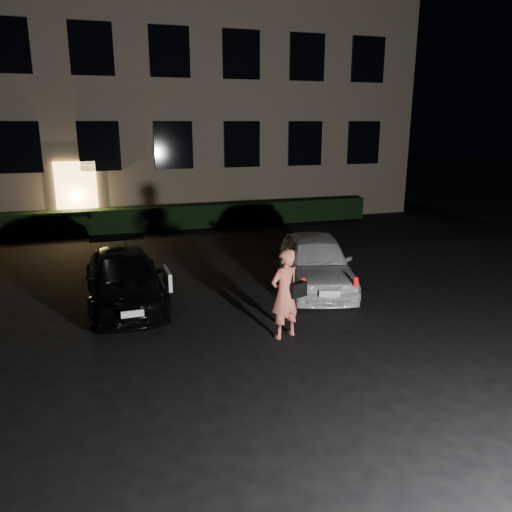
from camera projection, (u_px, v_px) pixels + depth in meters
name	position (u px, v px, depth m)	size (l,w,h in m)	color
ground	(270.00, 343.00, 8.94)	(80.00, 80.00, 0.00)	black
building	(157.00, 69.00, 21.19)	(20.00, 8.11, 12.00)	#716551
hedge	(178.00, 217.00, 18.51)	(15.00, 0.70, 0.85)	black
sedan	(124.00, 278.00, 10.79)	(1.72, 3.95, 1.11)	black
hatch	(316.00, 261.00, 11.79)	(2.44, 4.04, 1.28)	silver
man	(285.00, 293.00, 9.00)	(0.78, 0.59, 1.68)	#DE6B56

